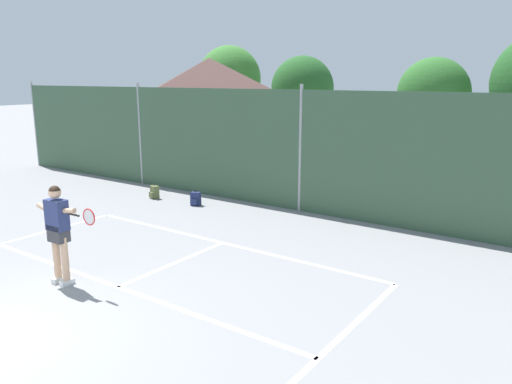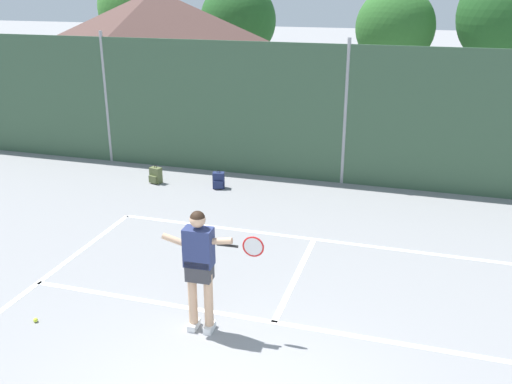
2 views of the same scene
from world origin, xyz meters
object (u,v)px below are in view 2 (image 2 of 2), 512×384
object	(u,v)px
tennis_ball	(36,320)
backpack_olive	(156,176)
tennis_player	(200,261)
backpack_navy	(219,181)

from	to	relation	value
tennis_ball	backpack_olive	world-z (taller)	backpack_olive
backpack_olive	tennis_player	bearing A→B (deg)	-58.00
backpack_olive	backpack_navy	world-z (taller)	same
tennis_player	backpack_navy	world-z (taller)	tennis_player
tennis_player	backpack_olive	size ratio (longest dim) A/B	4.01
tennis_player	backpack_navy	xyz separation A→B (m)	(-1.87, 5.72, -0.92)
tennis_ball	backpack_navy	distance (m)	6.30
tennis_player	backpack_navy	distance (m)	6.09
backpack_navy	tennis_player	bearing A→B (deg)	-71.89
backpack_navy	tennis_ball	bearing A→B (deg)	-95.21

